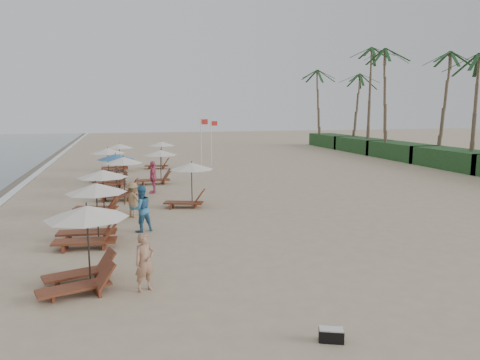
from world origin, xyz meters
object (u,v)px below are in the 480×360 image
object	(u,v)px
lounger_station_3	(119,181)
lounger_station_4	(113,169)
lounger_station_0	(80,247)
flag_pole_near	(201,142)
inland_station_0	(188,180)
beachgoer_far_a	(153,177)
beachgoer_mid_b	(133,200)
lounger_station_2	(98,193)
duffel_bag	(331,335)
lounger_station_6	(116,158)
beachgoer_near	(145,262)
inland_station_1	(157,165)
lounger_station_1	(89,217)
lounger_station_5	(105,163)
inland_station_2	(159,152)
beachgoer_mid_a	(141,209)

from	to	relation	value
lounger_station_3	lounger_station_4	bearing A→B (deg)	95.01
lounger_station_0	flag_pole_near	world-z (taller)	flag_pole_near
inland_station_0	beachgoer_far_a	xyz separation A→B (m)	(-1.45, 4.25, -0.42)
lounger_station_0	beachgoer_mid_b	distance (m)	8.37
lounger_station_2	inland_station_0	xyz separation A→B (m)	(4.34, 0.95, 0.31)
lounger_station_3	duffel_bag	bearing A→B (deg)	-75.83
lounger_station_6	beachgoer_near	world-z (taller)	lounger_station_6
duffel_bag	flag_pole_near	bearing A→B (deg)	85.91
lounger_station_4	lounger_station_2	bearing A→B (deg)	-94.04
lounger_station_2	inland_station_0	bearing A→B (deg)	12.36
lounger_station_6	inland_station_1	bearing A→B (deg)	-69.22
lounger_station_1	lounger_station_5	world-z (taller)	lounger_station_1
lounger_station_5	inland_station_2	xyz separation A→B (m)	(4.16, 5.59, 0.17)
lounger_station_4	lounger_station_0	bearing A→B (deg)	-92.21
lounger_station_6	inland_station_0	world-z (taller)	inland_station_0
lounger_station_2	lounger_station_5	xyz separation A→B (m)	(0.05, 10.80, 0.15)
lounger_station_0	lounger_station_4	world-z (taller)	lounger_station_0
lounger_station_1	lounger_station_3	distance (m)	8.59
lounger_station_4	lounger_station_1	bearing A→B (deg)	-93.15
flag_pole_near	beachgoer_mid_a	bearing A→B (deg)	-108.32
lounger_station_5	inland_station_1	world-z (taller)	lounger_station_5
inland_station_0	inland_station_1	size ratio (longest dim) A/B	0.96
inland_station_0	beachgoer_far_a	size ratio (longest dim) A/B	1.42
inland_station_0	beachgoer_far_a	world-z (taller)	inland_station_0
lounger_station_2	lounger_station_6	size ratio (longest dim) A/B	1.03
lounger_station_3	inland_station_2	bearing A→B (deg)	75.12
lounger_station_5	lounger_station_6	distance (m)	4.73
lounger_station_2	inland_station_1	world-z (taller)	inland_station_1
lounger_station_2	lounger_station_1	bearing A→B (deg)	-91.58
beachgoer_mid_b	lounger_station_0	bearing A→B (deg)	117.12
inland_station_0	inland_station_1	world-z (taller)	same
lounger_station_3	flag_pole_near	xyz separation A→B (m)	(6.24, 8.92, 1.40)
lounger_station_5	beachgoer_near	size ratio (longest dim) A/B	1.57
lounger_station_4	beachgoer_mid_b	distance (m)	8.73
lounger_station_3	beachgoer_near	world-z (taller)	lounger_station_3
lounger_station_2	lounger_station_3	xyz separation A→B (m)	(0.92, 4.00, -0.06)
beachgoer_mid_a	beachgoer_far_a	distance (m)	8.56
lounger_station_0	lounger_station_6	distance (m)	24.35
inland_station_0	beachgoer_far_a	distance (m)	4.51
lounger_station_1	lounger_station_6	size ratio (longest dim) A/B	1.05
inland_station_0	beachgoer_mid_b	bearing A→B (deg)	-150.09
lounger_station_1	inland_station_0	xyz separation A→B (m)	(4.46, 5.48, 0.37)
lounger_station_5	inland_station_0	world-z (taller)	lounger_station_5
lounger_station_1	lounger_station_2	bearing A→B (deg)	88.42
beachgoer_far_a	lounger_station_5	bearing A→B (deg)	-142.11
lounger_station_0	beachgoer_mid_b	bearing A→B (deg)	78.78
lounger_station_4	lounger_station_6	world-z (taller)	lounger_station_6
lounger_station_5	inland_station_0	distance (m)	10.74
inland_station_0	inland_station_1	distance (m)	7.65
beachgoer_near	beachgoer_mid_b	distance (m)	8.81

